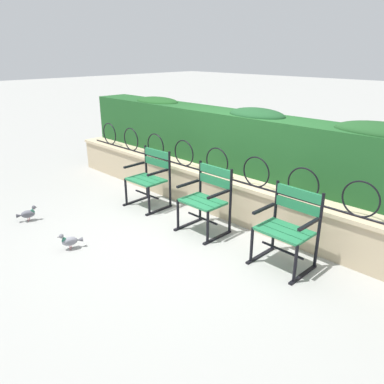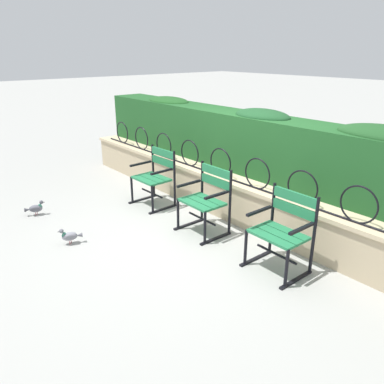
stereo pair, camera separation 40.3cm
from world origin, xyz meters
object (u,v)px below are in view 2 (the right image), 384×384
(park_chair_centre, at_px, (207,198))
(pigeon_near_chairs, at_px, (35,208))
(pigeon_far_side, at_px, (70,236))
(park_chair_left, at_px, (155,176))
(park_chair_right, at_px, (283,230))

(park_chair_centre, distance_m, pigeon_near_chairs, 2.60)
(pigeon_near_chairs, distance_m, pigeon_far_side, 1.19)
(pigeon_near_chairs, bearing_deg, park_chair_left, 64.43)
(park_chair_left, relative_size, park_chair_right, 0.99)
(pigeon_near_chairs, bearing_deg, pigeon_far_side, 1.34)
(park_chair_centre, distance_m, park_chair_right, 1.23)
(park_chair_centre, relative_size, pigeon_far_side, 3.15)
(park_chair_left, height_order, pigeon_near_chairs, park_chair_left)
(park_chair_left, bearing_deg, park_chair_right, -0.57)
(pigeon_near_chairs, bearing_deg, park_chair_centre, 38.45)
(park_chair_centre, bearing_deg, pigeon_far_side, -117.72)
(park_chair_right, distance_m, pigeon_far_side, 2.62)
(park_chair_left, height_order, park_chair_centre, park_chair_centre)
(park_chair_left, xyz_separation_m, pigeon_near_chairs, (-0.78, -1.63, -0.36))
(park_chair_left, distance_m, pigeon_near_chairs, 1.85)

